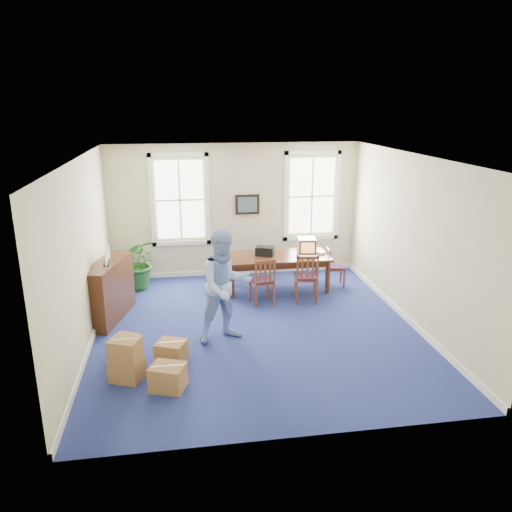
{
  "coord_description": "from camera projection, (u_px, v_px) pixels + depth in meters",
  "views": [
    {
      "loc": [
        -1.34,
        -8.5,
        4.08
      ],
      "look_at": [
        0.1,
        0.6,
        1.25
      ],
      "focal_mm": 35.0,
      "sensor_mm": 36.0,
      "label": 1
    }
  ],
  "objects": [
    {
      "name": "crt_tv",
      "position": [
        306.0,
        246.0,
        11.32
      ],
      "size": [
        0.44,
        0.47,
        0.36
      ],
      "primitive_type": null,
      "rotation": [
        0.0,
        0.0,
        -0.1
      ],
      "color": "#B7B7BC",
      "rests_on": "conference_table"
    },
    {
      "name": "potted_plant",
      "position": [
        138.0,
        263.0,
        11.33
      ],
      "size": [
        1.24,
        1.12,
        1.22
      ],
      "primitive_type": "imported",
      "rotation": [
        0.0,
        0.0,
        -0.16
      ],
      "color": "#1F571F",
      "rests_on": "ground"
    },
    {
      "name": "wall_picture",
      "position": [
        247.0,
        204.0,
        11.98
      ],
      "size": [
        0.58,
        0.06,
        0.48
      ],
      "primitive_type": null,
      "color": "black",
      "rests_on": "ground"
    },
    {
      "name": "wall_back",
      "position": [
        235.0,
        211.0,
        12.03
      ],
      "size": [
        6.5,
        0.0,
        6.5
      ],
      "primitive_type": "plane",
      "rotation": [
        1.57,
        0.0,
        0.0
      ],
      "color": "beige",
      "rests_on": "ground"
    },
    {
      "name": "chair_end_left",
      "position": [
        216.0,
        270.0,
        11.1
      ],
      "size": [
        0.49,
        0.49,
        1.06
      ],
      "primitive_type": null,
      "rotation": [
        0.0,
        0.0,
        -1.6
      ],
      "color": "brown",
      "rests_on": "ground"
    },
    {
      "name": "wall_right",
      "position": [
        413.0,
        240.0,
        9.4
      ],
      "size": [
        0.0,
        6.5,
        6.5
      ],
      "primitive_type": "plane",
      "rotation": [
        1.57,
        0.0,
        -1.57
      ],
      "color": "beige",
      "rests_on": "ground"
    },
    {
      "name": "baseboard_back",
      "position": [
        236.0,
        271.0,
        12.45
      ],
      "size": [
        6.0,
        0.04,
        0.12
      ],
      "primitive_type": "cube",
      "color": "white",
      "rests_on": "ground"
    },
    {
      "name": "wall_front",
      "position": [
        298.0,
        322.0,
        5.89
      ],
      "size": [
        6.5,
        0.0,
        6.5
      ],
      "primitive_type": "plane",
      "rotation": [
        -1.57,
        0.0,
        0.0
      ],
      "color": "beige",
      "rests_on": "ground"
    },
    {
      "name": "window_left",
      "position": [
        180.0,
        200.0,
        11.73
      ],
      "size": [
        1.4,
        0.12,
        2.2
      ],
      "primitive_type": null,
      "color": "white",
      "rests_on": "ground"
    },
    {
      "name": "chair_near_right",
      "position": [
        306.0,
        277.0,
        10.62
      ],
      "size": [
        0.55,
        0.55,
        1.07
      ],
      "primitive_type": null,
      "rotation": [
        0.0,
        0.0,
        2.98
      ],
      "color": "brown",
      "rests_on": "ground"
    },
    {
      "name": "floor",
      "position": [
        256.0,
        329.0,
        9.43
      ],
      "size": [
        6.5,
        6.5,
        0.0
      ],
      "primitive_type": "plane",
      "color": "navy",
      "rests_on": "ground"
    },
    {
      "name": "wall_left",
      "position": [
        82.0,
        255.0,
        8.51
      ],
      "size": [
        0.0,
        6.5,
        6.5
      ],
      "primitive_type": "plane",
      "rotation": [
        1.57,
        0.0,
        1.57
      ],
      "color": "beige",
      "rests_on": "ground"
    },
    {
      "name": "ceiling",
      "position": [
        256.0,
        157.0,
        8.49
      ],
      "size": [
        6.5,
        6.5,
        0.0
      ],
      "primitive_type": "plane",
      "rotation": [
        3.14,
        0.0,
        0.0
      ],
      "color": "white",
      "rests_on": "ground"
    },
    {
      "name": "baseboard_right",
      "position": [
        404.0,
        316.0,
        9.85
      ],
      "size": [
        0.04,
        6.5,
        0.12
      ],
      "primitive_type": "cube",
      "color": "white",
      "rests_on": "ground"
    },
    {
      "name": "credenza",
      "position": [
        109.0,
        289.0,
        9.71
      ],
      "size": [
        0.84,
        1.62,
        1.23
      ],
      "primitive_type": "cube",
      "rotation": [
        0.0,
        0.0,
        -0.26
      ],
      "color": "#452310",
      "rests_on": "ground"
    },
    {
      "name": "equipment_bag",
      "position": [
        265.0,
        251.0,
        11.21
      ],
      "size": [
        0.47,
        0.4,
        0.2
      ],
      "primitive_type": "cube",
      "rotation": [
        0.0,
        0.0,
        -0.39
      ],
      "color": "black",
      "rests_on": "conference_table"
    },
    {
      "name": "conference_table",
      "position": [
        277.0,
        272.0,
        11.34
      ],
      "size": [
        2.34,
        1.06,
        0.8
      ],
      "primitive_type": null,
      "rotation": [
        0.0,
        0.0,
        0.0
      ],
      "color": "#452310",
      "rests_on": "ground"
    },
    {
      "name": "window_right",
      "position": [
        312.0,
        196.0,
        12.2
      ],
      "size": [
        1.4,
        0.12,
        2.2
      ],
      "primitive_type": null,
      "color": "white",
      "rests_on": "ground"
    },
    {
      "name": "game_console",
      "position": [
        320.0,
        252.0,
        11.37
      ],
      "size": [
        0.22,
        0.24,
        0.05
      ],
      "primitive_type": "cube",
      "rotation": [
        0.0,
        0.0,
        0.38
      ],
      "color": "white",
      "rests_on": "conference_table"
    },
    {
      "name": "cardboard_boxes",
      "position": [
        138.0,
        355.0,
        7.7
      ],
      "size": [
        1.64,
        1.64,
        0.72
      ],
      "primitive_type": null,
      "rotation": [
        0.0,
        0.0,
        -0.4
      ],
      "color": "#A57441",
      "rests_on": "ground"
    },
    {
      "name": "chair_near_left",
      "position": [
        262.0,
        280.0,
        10.48
      ],
      "size": [
        0.52,
        0.52,
        1.02
      ],
      "primitive_type": null,
      "rotation": [
        0.0,
        0.0,
        3.29
      ],
      "color": "brown",
      "rests_on": "ground"
    },
    {
      "name": "brochure_rack",
      "position": [
        107.0,
        253.0,
        9.5
      ],
      "size": [
        0.17,
        0.59,
        0.26
      ],
      "primitive_type": null,
      "rotation": [
        0.0,
        0.0,
        -0.11
      ],
      "color": "#99999E",
      "rests_on": "credenza"
    },
    {
      "name": "chair_end_right",
      "position": [
        335.0,
        267.0,
        11.53
      ],
      "size": [
        0.44,
        0.44,
        0.9
      ],
      "primitive_type": null,
      "rotation": [
        0.0,
        0.0,
        1.47
      ],
      "color": "brown",
      "rests_on": "ground"
    },
    {
      "name": "man",
      "position": [
        225.0,
        286.0,
        8.72
      ],
      "size": [
        1.18,
        1.03,
        2.04
      ],
      "primitive_type": "imported",
      "rotation": [
        0.0,
        0.0,
        0.3
      ],
      "color": "#98B8F7",
      "rests_on": "ground"
    },
    {
      "name": "baseboard_left",
      "position": [
        93.0,
        337.0,
        8.97
      ],
      "size": [
        0.04,
        6.5,
        0.12
      ],
      "primitive_type": "cube",
      "color": "white",
      "rests_on": "ground"
    }
  ]
}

